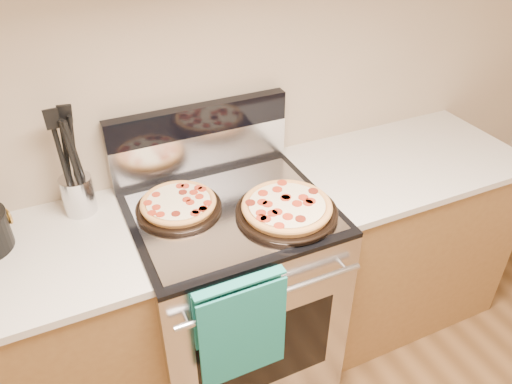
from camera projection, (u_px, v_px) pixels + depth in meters
name	position (u px, v px, depth m)	size (l,w,h in m)	color
wall_back	(192.00, 71.00, 1.93)	(4.00, 4.00, 0.00)	tan
range_body	(233.00, 295.00, 2.18)	(0.76, 0.68, 0.90)	#B7B7BC
oven_window	(266.00, 353.00, 1.93)	(0.56, 0.01, 0.40)	black
cooktop	(230.00, 211.00, 1.92)	(0.76, 0.68, 0.02)	black
backsplash_lower	(201.00, 152.00, 2.10)	(0.76, 0.06, 0.18)	silver
backsplash_upper	(199.00, 119.00, 2.01)	(0.76, 0.06, 0.12)	black
oven_handle	(273.00, 296.00, 1.70)	(0.03, 0.03, 0.70)	silver
dish_towel	(241.00, 327.00, 1.72)	(0.32, 0.05, 0.42)	#1A7E82
foil_sheet	(233.00, 212.00, 1.89)	(0.70, 0.55, 0.01)	gray
cabinet_left	(17.00, 363.00, 1.90)	(1.00, 0.62, 0.88)	brown
cabinet_right	(391.00, 238.00, 2.51)	(1.00, 0.62, 0.88)	brown
countertop_right	(407.00, 161.00, 2.26)	(1.02, 0.64, 0.03)	#B9B3A6
pepperoni_pizza_back	(179.00, 205.00, 1.89)	(0.32, 0.32, 0.04)	#C5813C
pepperoni_pizza_front	(287.00, 208.00, 1.86)	(0.38, 0.38, 0.05)	#C5813C
utensil_crock	(78.00, 195.00, 1.88)	(0.12, 0.12, 0.15)	silver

